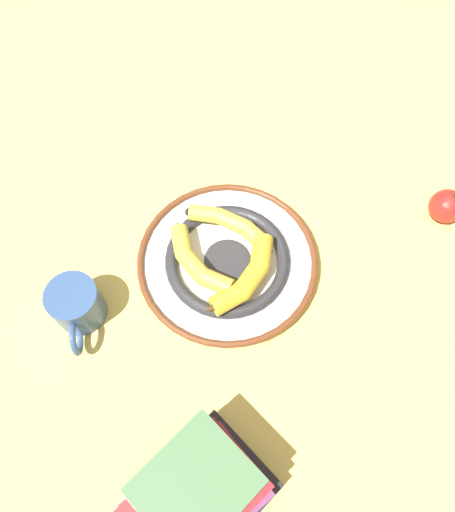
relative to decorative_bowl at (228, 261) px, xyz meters
The scene contains 8 objects.
ground_plane 0.04m from the decorative_bowl, 110.19° to the right, with size 2.80×2.80×0.00m, color #E5CC6B.
decorative_bowl is the anchor object (origin of this frame).
banana_a 0.07m from the decorative_bowl, ahead, with size 0.08×0.19×0.03m.
banana_b 0.07m from the decorative_bowl, 118.84° to the left, with size 0.14×0.15×0.03m.
banana_c 0.07m from the decorative_bowl, 134.83° to the right, with size 0.19×0.11×0.04m.
book_stack 0.41m from the decorative_bowl, behind, with size 0.25×0.24×0.13m.
coffee_mug 0.29m from the decorative_bowl, 122.80° to the left, with size 0.14×0.09×0.09m.
apple 0.45m from the decorative_bowl, 63.22° to the right, with size 0.07×0.07×0.08m.
Camera 1 is at (-0.40, -0.06, 0.88)m, focal length 35.00 mm.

